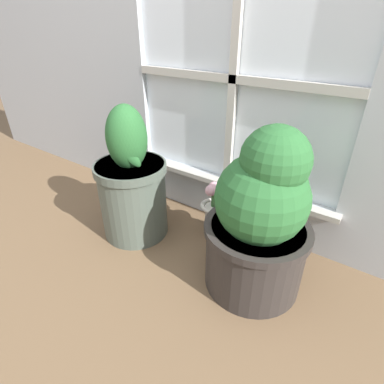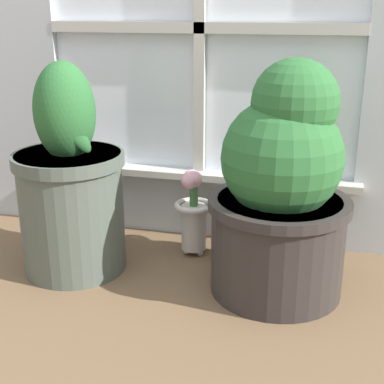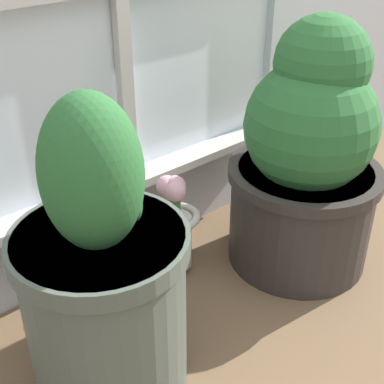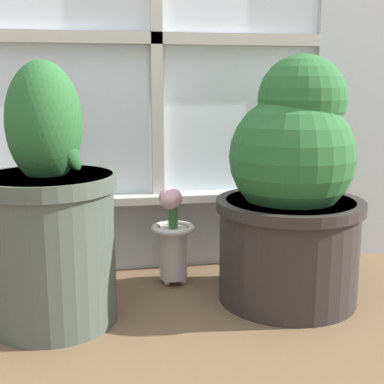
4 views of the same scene
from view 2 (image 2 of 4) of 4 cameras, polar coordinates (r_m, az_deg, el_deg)
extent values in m
plane|color=brown|center=(1.50, -4.54, -12.63)|extent=(10.00, 10.00, 0.00)
cube|color=#B2B7BC|center=(1.94, 0.86, -1.00)|extent=(1.05, 0.05, 0.25)
cube|color=white|center=(1.84, 1.06, 17.15)|extent=(1.05, 0.02, 0.96)
cube|color=#BCB7AD|center=(1.81, 0.84, 17.12)|extent=(0.04, 0.02, 0.96)
cube|color=#BCB7AD|center=(1.81, 0.84, 17.12)|extent=(1.05, 0.02, 0.04)
cube|color=#BCB7AD|center=(1.86, 0.54, 1.75)|extent=(1.11, 0.06, 0.02)
cylinder|color=#4C564C|center=(1.70, -12.63, -2.09)|extent=(0.32, 0.32, 0.38)
cylinder|color=#4C564C|center=(1.65, -13.06, 3.44)|extent=(0.34, 0.34, 0.04)
cylinder|color=#38281E|center=(1.64, -13.09, 3.90)|extent=(0.29, 0.29, 0.01)
ellipsoid|color=#28602D|center=(1.62, -13.44, 8.33)|extent=(0.18, 0.18, 0.29)
ellipsoid|color=#28602D|center=(1.57, -12.30, 5.97)|extent=(0.10, 0.11, 0.14)
cylinder|color=#2D2826|center=(1.56, 9.05, -5.60)|extent=(0.38, 0.38, 0.28)
cylinder|color=#2D2826|center=(1.52, 9.30, -1.20)|extent=(0.40, 0.40, 0.03)
cylinder|color=#38281E|center=(1.51, 9.31, -0.88)|extent=(0.35, 0.35, 0.01)
sphere|color=#28602D|center=(1.48, 9.57, 3.59)|extent=(0.34, 0.34, 0.34)
sphere|color=#28602D|center=(1.45, 10.93, 9.34)|extent=(0.23, 0.23, 0.23)
ellipsoid|color=#28602D|center=(1.57, 11.04, 3.80)|extent=(0.21, 0.09, 0.28)
sphere|color=#BCB7AD|center=(1.85, 0.43, -5.83)|extent=(0.02, 0.02, 0.02)
sphere|color=#BCB7AD|center=(1.82, -0.74, -6.33)|extent=(0.02, 0.02, 0.02)
sphere|color=#BCB7AD|center=(1.80, 0.88, -6.51)|extent=(0.02, 0.02, 0.02)
cylinder|color=#BCB7AD|center=(1.79, 0.19, -3.76)|extent=(0.08, 0.08, 0.15)
torus|color=#BCB7AD|center=(1.76, 0.19, -1.45)|extent=(0.13, 0.13, 0.02)
cylinder|color=#386633|center=(1.75, 0.19, -0.15)|extent=(0.03, 0.03, 0.08)
sphere|color=#DB9EAD|center=(1.73, 0.20, 1.38)|extent=(0.06, 0.06, 0.06)
sphere|color=#DB9EAD|center=(1.75, -0.05, 1.55)|extent=(0.05, 0.05, 0.05)
sphere|color=#DB9EAD|center=(1.72, -0.29, 1.16)|extent=(0.05, 0.05, 0.05)
camera|label=1|loc=(0.60, 39.30, 30.74)|focal=28.00mm
camera|label=3|loc=(1.35, -47.21, 19.68)|focal=50.00mm
camera|label=4|loc=(0.69, -63.92, -8.33)|focal=50.00mm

